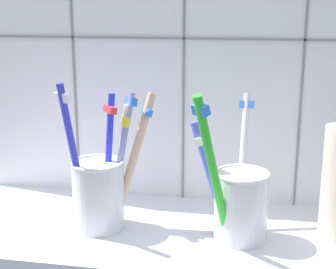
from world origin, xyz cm
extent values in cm
cube|color=silver|center=(0.00, 0.00, 1.00)|extent=(64.00, 22.00, 2.00)
cube|color=white|center=(0.00, 12.00, 22.50)|extent=(64.00, 2.00, 45.00)
cube|color=gray|center=(-16.00, 10.90, 22.50)|extent=(0.30, 0.20, 45.00)
cube|color=gray|center=(0.00, 10.90, 22.50)|extent=(0.30, 0.20, 45.00)
cube|color=gray|center=(16.00, 10.90, 22.50)|extent=(0.30, 0.20, 45.00)
cube|color=gray|center=(0.00, 10.90, 25.18)|extent=(64.00, 0.20, 0.30)
cylinder|color=silver|center=(-8.91, -0.99, 6.30)|extent=(6.51, 6.51, 8.61)
torus|color=silver|center=(-8.91, -0.99, 10.61)|extent=(6.68, 6.68, 0.50)
cylinder|color=#D2AB88|center=(-4.79, 0.79, 10.71)|extent=(5.87, 4.58, 16.95)
cube|color=blue|center=(-3.26, 1.88, 16.70)|extent=(2.11, 2.47, 1.01)
cylinder|color=#2C34EF|center=(-7.80, -0.13, 10.77)|extent=(2.30, 2.07, 16.82)
cube|color=#E5333F|center=(-7.39, 0.20, 17.23)|extent=(2.27, 2.53, 0.89)
cylinder|color=#3238D4|center=(-10.98, -3.18, 11.71)|extent=(2.82, 3.95, 18.76)
cube|color=white|center=(-11.62, -4.28, 19.32)|extent=(2.40, 1.86, 1.16)
cylinder|color=#898CCE|center=(-6.29, 0.29, 10.79)|extent=(4.02, 3.44, 16.96)
cube|color=blue|center=(-5.06, 1.28, 18.07)|extent=(2.00, 2.12, 1.16)
cylinder|color=white|center=(-6.46, 0.61, 10.04)|extent=(3.27, 1.82, 15.41)
cube|color=yellow|center=(-5.71, 0.85, 15.68)|extent=(1.61, 2.24, 1.30)
cylinder|color=silver|center=(8.91, -0.99, 6.16)|extent=(6.42, 6.42, 8.32)
torus|color=silver|center=(8.91, -0.99, 10.32)|extent=(6.60, 6.60, 0.50)
cylinder|color=silver|center=(8.76, 3.57, 10.53)|extent=(1.35, 6.30, 16.54)
cube|color=blue|center=(8.92, 5.75, 17.32)|extent=(1.92, 0.98, 0.99)
cylinder|color=green|center=(5.88, -4.73, 11.46)|extent=(4.86, 5.88, 18.43)
cube|color=blue|center=(4.51, -6.51, 18.95)|extent=(2.22, 2.06, 1.30)
cylinder|color=#575EF0|center=(5.34, -0.78, 9.30)|extent=(5.70, 1.97, 14.14)
cube|color=white|center=(3.89, -0.55, 14.01)|extent=(1.28, 2.25, 1.13)
camera|label=1|loc=(10.44, -57.02, 29.50)|focal=53.10mm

